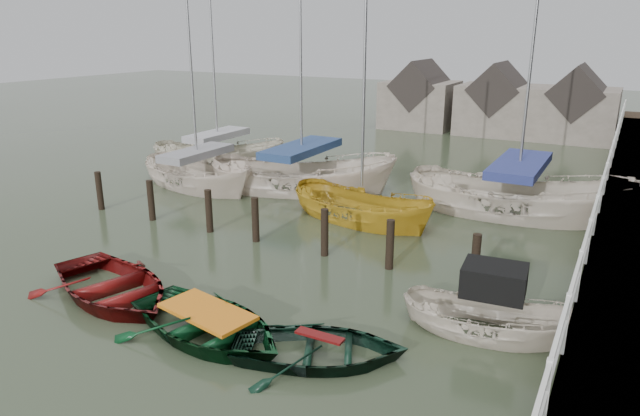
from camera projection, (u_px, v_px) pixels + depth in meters
The scene contains 12 objects.
ground at pixel (228, 286), 14.52m from camera, with size 120.00×120.00×0.00m, color #2D3823.
mooring_pilings at pixel (258, 226), 17.39m from camera, with size 13.72×0.22×1.80m.
far_sheds at pixel (495, 103), 35.35m from camera, with size 14.00×4.08×4.39m.
rowboat_red at pixel (114, 298), 13.85m from camera, with size 3.10×4.34×0.90m, color #5F0E0D.
rowboat_green at pixel (209, 336), 12.12m from camera, with size 2.90×4.05×0.84m, color black.
rowboat_dkgreen at pixel (320, 359), 11.29m from camera, with size 2.49×3.48×0.72m, color black.
motorboat at pixel (488, 329), 12.19m from camera, with size 3.83×1.74×2.23m.
sailboat_a at pixel (199, 186), 23.59m from camera, with size 6.55×3.62×11.82m.
sailboat_b at pixel (302, 189), 23.11m from camera, with size 8.07×5.21×12.59m.
sailboat_c at pixel (361, 219), 19.55m from camera, with size 6.04×3.40×10.81m.
sailboat_d at pixel (515, 212), 20.15m from camera, with size 7.89×3.28×13.00m.
sailboat_e at pixel (219, 164), 27.35m from camera, with size 6.83×4.61×9.76m.
Camera 1 is at (8.43, -10.50, 6.24)m, focal length 32.00 mm.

